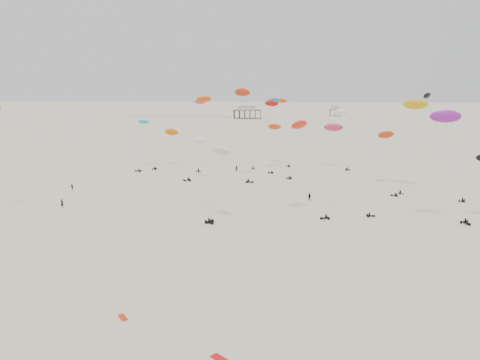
# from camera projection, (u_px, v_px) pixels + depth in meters

# --- Properties ---
(ground_plane) EXTENTS (900.00, 900.00, 0.00)m
(ground_plane) POSITION_uv_depth(u_px,v_px,m) (255.00, 144.00, 207.31)
(ground_plane) COLOR beige
(pavilion_main) EXTENTS (21.00, 13.00, 9.80)m
(pavilion_main) POSITION_uv_depth(u_px,v_px,m) (247.00, 113.00, 353.60)
(pavilion_main) COLOR brown
(pavilion_main) RESTS_ON ground
(pavilion_small) EXTENTS (9.00, 7.00, 8.00)m
(pavilion_small) POSITION_uv_depth(u_px,v_px,m) (335.00, 112.00, 378.99)
(pavilion_small) COLOR brown
(pavilion_small) RESTS_ON ground
(pier_fence) EXTENTS (80.20, 0.20, 1.50)m
(pier_fence) POSITION_uv_depth(u_px,v_px,m) (179.00, 117.00, 357.33)
(pier_fence) COLOR black
(pier_fence) RESTS_ON ground
(rig_0) EXTENTS (9.69, 5.50, 22.42)m
(rig_0) POSITION_uv_depth(u_px,v_px,m) (270.00, 113.00, 144.66)
(rig_0) COLOR black
(rig_0) RESTS_ON ground
(rig_1) EXTENTS (4.78, 11.13, 24.38)m
(rig_1) POSITION_uv_depth(u_px,v_px,m) (206.00, 145.00, 93.29)
(rig_1) COLOR black
(rig_1) RESTS_ON ground
(rig_3) EXTENTS (4.17, 17.10, 24.18)m
(rig_3) POSITION_uv_depth(u_px,v_px,m) (199.00, 124.00, 148.88)
(rig_3) COLOR black
(rig_3) RESTS_ON ground
(rig_4) EXTENTS (7.98, 11.59, 14.76)m
(rig_4) POSITION_uv_depth(u_px,v_px,m) (276.00, 132.00, 156.42)
(rig_4) COLOR black
(rig_4) RESTS_ON ground
(rig_5) EXTENTS (8.72, 15.27, 26.05)m
(rig_5) POSITION_uv_depth(u_px,v_px,m) (439.00, 131.00, 111.48)
(rig_5) COLOR black
(rig_5) RESTS_ON ground
(rig_6) EXTENTS (8.47, 5.92, 21.84)m
(rig_6) POSITION_uv_depth(u_px,v_px,m) (449.00, 133.00, 89.20)
(rig_6) COLOR black
(rig_6) RESTS_ON ground
(rig_8) EXTENTS (7.89, 8.92, 14.66)m
(rig_8) POSITION_uv_depth(u_px,v_px,m) (335.00, 131.00, 148.41)
(rig_8) COLOR black
(rig_8) RESTS_ON ground
(rig_9) EXTENTS (6.11, 16.17, 24.32)m
(rig_9) POSITION_uv_depth(u_px,v_px,m) (279.00, 117.00, 146.87)
(rig_9) COLOR black
(rig_9) RESTS_ON ground
(rig_10) EXTENTS (6.09, 8.01, 12.01)m
(rig_10) POSITION_uv_depth(u_px,v_px,m) (196.00, 153.00, 131.36)
(rig_10) COLOR black
(rig_10) RESTS_ON ground
(rig_11) EXTENTS (8.57, 4.07, 21.57)m
(rig_11) POSITION_uv_depth(u_px,v_px,m) (354.00, 158.00, 94.23)
(rig_11) COLOR black
(rig_11) RESTS_ON ground
(rig_12) EXTENTS (3.71, 13.11, 17.29)m
(rig_12) POSITION_uv_depth(u_px,v_px,m) (142.00, 139.00, 148.07)
(rig_12) COLOR black
(rig_12) RESTS_ON ground
(rig_13) EXTENTS (8.80, 9.27, 19.65)m
(rig_13) POSITION_uv_depth(u_px,v_px,m) (304.00, 140.00, 95.00)
(rig_13) COLOR black
(rig_13) RESTS_ON ground
(rig_14) EXTENTS (6.11, 10.69, 25.29)m
(rig_14) POSITION_uv_depth(u_px,v_px,m) (243.00, 109.00, 129.37)
(rig_14) COLOR black
(rig_14) RESTS_ON ground
(rig_15) EXTENTS (7.17, 12.43, 13.76)m
(rig_15) POSITION_uv_depth(u_px,v_px,m) (169.00, 138.00, 152.13)
(rig_15) COLOR black
(rig_15) RESTS_ON ground
(rig_16) EXTENTS (8.75, 16.59, 24.13)m
(rig_16) POSITION_uv_depth(u_px,v_px,m) (276.00, 121.00, 139.32)
(rig_16) COLOR black
(rig_16) RESTS_ON ground
(rig_17) EXTENTS (5.42, 17.55, 18.96)m
(rig_17) POSITION_uv_depth(u_px,v_px,m) (387.00, 141.00, 122.39)
(rig_17) COLOR black
(rig_17) RESTS_ON ground
(rig_18) EXTENTS (8.63, 11.59, 23.29)m
(rig_18) POSITION_uv_depth(u_px,v_px,m) (414.00, 112.00, 117.74)
(rig_18) COLOR black
(rig_18) RESTS_ON ground
(rig_19) EXTENTS (5.43, 6.96, 14.86)m
(rig_19) POSITION_uv_depth(u_px,v_px,m) (220.00, 161.00, 91.03)
(rig_19) COLOR black
(rig_19) RESTS_ON ground
(spectator_0) EXTENTS (0.89, 0.70, 2.19)m
(spectator_0) POSITION_uv_depth(u_px,v_px,m) (62.00, 207.00, 101.95)
(spectator_0) COLOR black
(spectator_0) RESTS_ON ground
(spectator_1) EXTENTS (1.19, 1.11, 2.12)m
(spectator_1) POSITION_uv_depth(u_px,v_px,m) (309.00, 201.00, 107.75)
(spectator_1) COLOR black
(spectator_1) RESTS_ON ground
(spectator_2) EXTENTS (1.31, 1.01, 1.97)m
(spectator_2) POSITION_uv_depth(u_px,v_px,m) (72.00, 190.00, 118.20)
(spectator_2) COLOR black
(spectator_2) RESTS_ON ground
(spectator_3) EXTENTS (0.82, 0.60, 2.17)m
(spectator_3) POSITION_uv_depth(u_px,v_px,m) (236.00, 171.00, 143.35)
(spectator_3) COLOR black
(spectator_3) RESTS_ON ground
(grounded_kite_a) EXTENTS (2.26, 2.11, 0.08)m
(grounded_kite_a) POSITION_uv_depth(u_px,v_px,m) (221.00, 359.00, 46.01)
(grounded_kite_a) COLOR red
(grounded_kite_a) RESTS_ON ground
(grounded_kite_b) EXTENTS (1.63, 1.87, 0.07)m
(grounded_kite_b) POSITION_uv_depth(u_px,v_px,m) (123.00, 318.00, 54.20)
(grounded_kite_b) COLOR red
(grounded_kite_b) RESTS_ON ground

